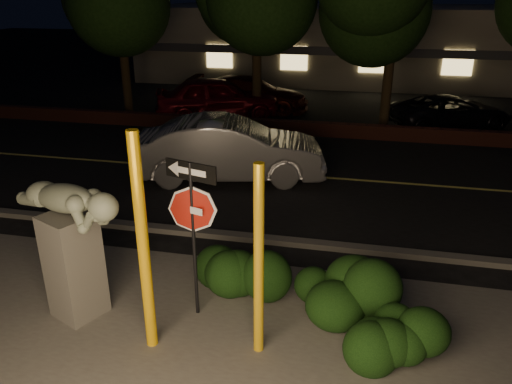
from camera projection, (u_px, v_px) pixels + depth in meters
ground at (309, 146)px, 16.91m from camera, size 90.00×90.00×0.00m
patio at (216, 370)px, 6.96m from camera, size 14.00×6.00×0.02m
road at (296, 176)px, 14.20m from camera, size 80.00×8.00×0.01m
lane_marking at (296, 175)px, 14.19m from camera, size 80.00×0.12×0.00m
curb at (269, 240)px, 10.47m from camera, size 80.00×0.25×0.12m
brick_wall at (313, 129)px, 17.99m from camera, size 40.00×0.35×0.50m
parking_lot at (326, 103)px, 23.24m from camera, size 40.00×12.00×0.01m
building at (340, 42)px, 29.70m from camera, size 22.00×10.20×4.00m
yellow_pole_left at (143, 247)px, 6.86m from camera, size 0.17×0.17×3.32m
yellow_pole_right at (259, 264)px, 6.82m from camera, size 0.15×0.15×2.92m
signpost at (192, 210)px, 7.50m from camera, size 0.86×0.27×2.62m
sculpture at (70, 234)px, 7.63m from camera, size 2.15×1.39×2.37m
hedge_center at (238, 270)px, 8.52m from camera, size 2.10×1.44×1.00m
hedge_right at (348, 287)px, 7.84m from camera, size 1.86×1.04×1.20m
hedge_far_right at (395, 330)px, 6.97m from camera, size 1.53×0.96×1.05m
silver_sedan at (229, 149)px, 13.69m from camera, size 5.44×2.88×1.71m
parked_car_red at (218, 98)px, 20.15m from camera, size 5.35×3.57×1.69m
parked_car_darkred at (249, 94)px, 21.38m from camera, size 5.18×2.31×1.48m
parked_car_dark at (450, 112)px, 18.84m from camera, size 4.91×3.59×1.24m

